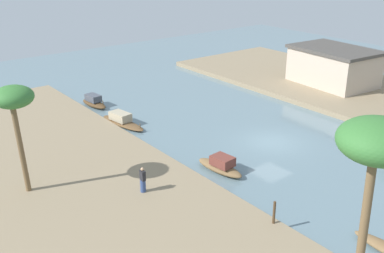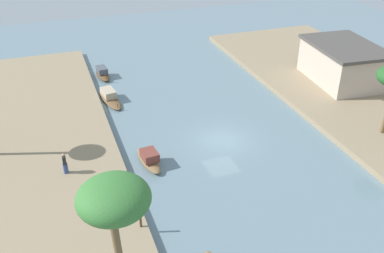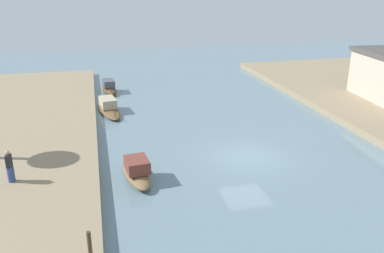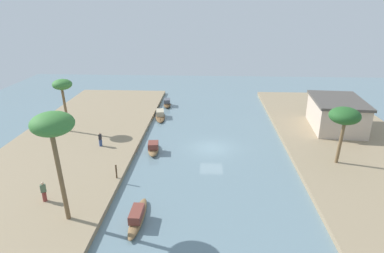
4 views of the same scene
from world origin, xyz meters
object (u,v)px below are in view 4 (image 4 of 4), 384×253
at_px(sampan_upstream_small, 160,115).
at_px(sampan_open_hull, 153,148).
at_px(person_by_mooring, 44,192).
at_px(sampan_foreground, 138,217).
at_px(person_on_near_bank, 100,140).
at_px(palm_tree_left_near, 62,86).
at_px(sampan_near_left_bank, 167,103).
at_px(palm_tree_left_far, 53,127).
at_px(palm_tree_right_tall, 345,117).
at_px(riverside_building, 336,114).
at_px(mooring_post, 116,172).

bearing_deg(sampan_upstream_small, sampan_open_hull, -4.36).
relative_size(sampan_open_hull, person_by_mooring, 2.26).
xyz_separation_m(sampan_foreground, person_on_near_bank, (-12.24, -6.46, 0.73)).
distance_m(person_on_near_bank, palm_tree_left_near, 8.24).
bearing_deg(person_by_mooring, sampan_foreground, 143.40).
relative_size(sampan_near_left_bank, palm_tree_left_near, 0.54).
distance_m(sampan_foreground, palm_tree_left_far, 8.62).
bearing_deg(sampan_upstream_small, palm_tree_right_tall, 45.65).
bearing_deg(person_by_mooring, sampan_near_left_bank, -127.71).
distance_m(sampan_near_left_bank, palm_tree_right_tall, 27.26).
bearing_deg(palm_tree_left_far, riverside_building, 127.65).
relative_size(mooring_post, palm_tree_right_tall, 0.23).
xyz_separation_m(sampan_upstream_small, person_by_mooring, (21.61, -5.94, 0.84)).
distance_m(sampan_upstream_small, palm_tree_left_far, 24.96).
distance_m(mooring_post, palm_tree_right_tall, 21.19).
relative_size(sampan_open_hull, palm_tree_left_near, 0.59).
bearing_deg(sampan_open_hull, palm_tree_left_near, -117.92).
relative_size(mooring_post, palm_tree_left_near, 0.20).
bearing_deg(riverside_building, sampan_foreground, -42.27).
bearing_deg(palm_tree_left_near, sampan_upstream_small, 123.77).
distance_m(sampan_open_hull, palm_tree_left_near, 13.01).
height_order(person_by_mooring, mooring_post, person_by_mooring).
height_order(sampan_upstream_small, person_by_mooring, person_by_mooring).
bearing_deg(person_on_near_bank, sampan_open_hull, -88.64).
distance_m(person_on_near_bank, palm_tree_right_tall, 24.40).
relative_size(person_on_near_bank, palm_tree_left_far, 0.19).
relative_size(sampan_foreground, mooring_post, 4.07).
bearing_deg(palm_tree_right_tall, palm_tree_left_near, -103.34).
xyz_separation_m(sampan_foreground, palm_tree_left_far, (0.51, -4.99, 7.01)).
bearing_deg(palm_tree_left_near, person_on_near_bank, 51.33).
bearing_deg(mooring_post, sampan_open_hull, 161.64).
height_order(sampan_foreground, sampan_upstream_small, sampan_foreground).
bearing_deg(palm_tree_right_tall, sampan_near_left_bank, -135.65).
xyz_separation_m(sampan_near_left_bank, mooring_post, (23.28, -1.62, 0.66)).
relative_size(palm_tree_left_far, palm_tree_right_tall, 1.44).
bearing_deg(mooring_post, sampan_foreground, 28.42).
relative_size(sampan_near_left_bank, person_on_near_bank, 2.23).
height_order(sampan_open_hull, riverside_building, riverside_building).
xyz_separation_m(sampan_upstream_small, riverside_building, (4.08, 22.05, 1.94)).
bearing_deg(palm_tree_left_near, sampan_near_left_bank, 139.80).
relative_size(sampan_foreground, riverside_building, 0.59).
relative_size(sampan_open_hull, riverside_building, 0.43).
relative_size(palm_tree_right_tall, riverside_building, 0.64).
relative_size(sampan_upstream_small, riverside_building, 0.58).
xyz_separation_m(sampan_near_left_bank, person_by_mooring, (27.14, -6.23, 0.78)).
height_order(palm_tree_right_tall, riverside_building, palm_tree_right_tall).
distance_m(mooring_post, palm_tree_left_near, 14.86).
distance_m(sampan_open_hull, palm_tree_left_far, 14.96).
relative_size(person_on_near_bank, mooring_post, 1.23).
height_order(sampan_open_hull, sampan_foreground, sampan_open_hull).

